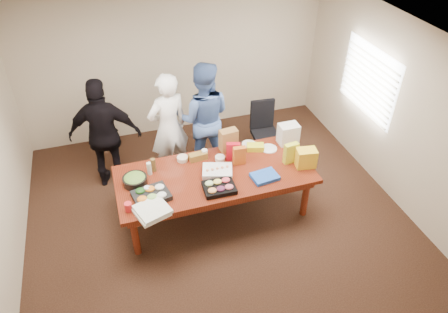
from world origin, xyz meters
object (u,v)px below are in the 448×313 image
object	(u,v)px
salad_bowl	(135,180)
sheet_cake	(217,171)
conference_table	(215,193)
person_center	(169,128)
person_right	(203,118)
office_chair	(265,133)

from	to	relation	value
salad_bowl	sheet_cake	bearing A→B (deg)	-6.10
conference_table	person_center	bearing A→B (deg)	111.68
person_center	person_right	distance (m)	0.60
person_right	sheet_cake	size ratio (longest dim) A/B	4.56
conference_table	sheet_cake	world-z (taller)	sheet_cake
conference_table	person_center	size ratio (longest dim) A/B	1.51
conference_table	sheet_cake	bearing A→B (deg)	-8.81
office_chair	salad_bowl	world-z (taller)	office_chair
office_chair	sheet_cake	distance (m)	1.64
conference_table	person_right	xyz separation A→B (m)	(0.16, 1.18, 0.58)
person_center	salad_bowl	distance (m)	1.20
salad_bowl	conference_table	bearing A→B (deg)	-6.02
person_center	person_right	xyz separation A→B (m)	(0.59, 0.08, 0.03)
conference_table	sheet_cake	distance (m)	0.41
office_chair	person_center	xyz separation A→B (m)	(-1.66, 0.01, 0.43)
office_chair	sheet_cake	size ratio (longest dim) A/B	2.37
person_center	sheet_cake	distance (m)	1.20
office_chair	person_right	size ratio (longest dim) A/B	0.52
person_right	person_center	bearing A→B (deg)	23.86
sheet_cake	salad_bowl	distance (m)	1.15
person_right	salad_bowl	size ratio (longest dim) A/B	5.63
person_right	salad_bowl	world-z (taller)	person_right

